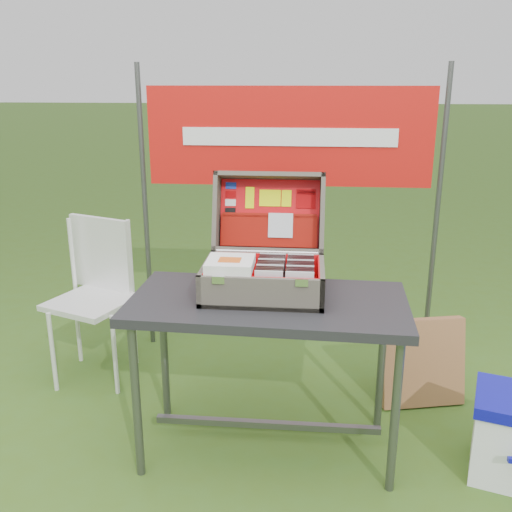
# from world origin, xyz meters

# --- Properties ---
(ground) EXTENTS (80.00, 80.00, 0.00)m
(ground) POSITION_xyz_m (0.00, 0.00, 0.00)
(ground) COLOR #3A5A19
(ground) RESTS_ON ground
(table) EXTENTS (1.18, 0.62, 0.73)m
(table) POSITION_xyz_m (-0.04, 0.07, 0.36)
(table) COLOR black
(table) RESTS_ON ground
(table_top) EXTENTS (1.18, 0.62, 0.04)m
(table_top) POSITION_xyz_m (-0.04, 0.07, 0.71)
(table_top) COLOR black
(table_top) RESTS_ON ground
(table_leg_fl) EXTENTS (0.04, 0.04, 0.69)m
(table_leg_fl) POSITION_xyz_m (-0.56, -0.16, 0.34)
(table_leg_fl) COLOR #59595B
(table_leg_fl) RESTS_ON ground
(table_leg_fr) EXTENTS (0.04, 0.04, 0.69)m
(table_leg_fr) POSITION_xyz_m (0.48, -0.16, 0.34)
(table_leg_fr) COLOR #59595B
(table_leg_fr) RESTS_ON ground
(table_leg_bl) EXTENTS (0.04, 0.04, 0.69)m
(table_leg_bl) POSITION_xyz_m (-0.56, 0.30, 0.34)
(table_leg_bl) COLOR #59595B
(table_leg_bl) RESTS_ON ground
(table_leg_br) EXTENTS (0.04, 0.04, 0.69)m
(table_leg_br) POSITION_xyz_m (0.48, 0.30, 0.34)
(table_leg_br) COLOR #59595B
(table_leg_br) RESTS_ON ground
(table_brace) EXTENTS (1.01, 0.03, 0.03)m
(table_brace) POSITION_xyz_m (-0.04, 0.07, 0.12)
(table_brace) COLOR #59595B
(table_brace) RESTS_ON ground
(suitcase) EXTENTS (0.51, 0.52, 0.46)m
(suitcase) POSITION_xyz_m (-0.06, 0.18, 0.96)
(suitcase) COLOR #60594B
(suitcase) RESTS_ON table
(suitcase_base_bottom) EXTENTS (0.51, 0.36, 0.02)m
(suitcase_base_bottom) POSITION_xyz_m (-0.06, 0.12, 0.74)
(suitcase_base_bottom) COLOR #60594B
(suitcase_base_bottom) RESTS_ON table_top
(suitcase_base_wall_front) EXTENTS (0.51, 0.02, 0.14)m
(suitcase_base_wall_front) POSITION_xyz_m (-0.06, -0.05, 0.79)
(suitcase_base_wall_front) COLOR #60594B
(suitcase_base_wall_front) RESTS_ON table_top
(suitcase_base_wall_back) EXTENTS (0.51, 0.02, 0.14)m
(suitcase_base_wall_back) POSITION_xyz_m (-0.06, 0.29, 0.79)
(suitcase_base_wall_back) COLOR #60594B
(suitcase_base_wall_back) RESTS_ON table_top
(suitcase_base_wall_left) EXTENTS (0.02, 0.36, 0.14)m
(suitcase_base_wall_left) POSITION_xyz_m (-0.31, 0.12, 0.79)
(suitcase_base_wall_left) COLOR #60594B
(suitcase_base_wall_left) RESTS_ON table_top
(suitcase_base_wall_right) EXTENTS (0.02, 0.36, 0.14)m
(suitcase_base_wall_right) POSITION_xyz_m (0.18, 0.12, 0.79)
(suitcase_base_wall_right) COLOR #60594B
(suitcase_base_wall_right) RESTS_ON table_top
(suitcase_liner_floor) EXTENTS (0.47, 0.32, 0.01)m
(suitcase_liner_floor) POSITION_xyz_m (-0.06, 0.12, 0.75)
(suitcase_liner_floor) COLOR red
(suitcase_liner_floor) RESTS_ON suitcase_base_bottom
(suitcase_latch_left) EXTENTS (0.05, 0.01, 0.03)m
(suitcase_latch_left) POSITION_xyz_m (-0.22, -0.06, 0.85)
(suitcase_latch_left) COLOR silver
(suitcase_latch_left) RESTS_ON suitcase_base_wall_front
(suitcase_latch_right) EXTENTS (0.05, 0.01, 0.03)m
(suitcase_latch_right) POSITION_xyz_m (0.10, -0.06, 0.85)
(suitcase_latch_right) COLOR silver
(suitcase_latch_right) RESTS_ON suitcase_base_wall_front
(suitcase_hinge) EXTENTS (0.46, 0.02, 0.02)m
(suitcase_hinge) POSITION_xyz_m (-0.06, 0.30, 0.86)
(suitcase_hinge) COLOR silver
(suitcase_hinge) RESTS_ON suitcase_base_wall_back
(suitcase_lid_back) EXTENTS (0.51, 0.13, 0.35)m
(suitcase_lid_back) POSITION_xyz_m (-0.06, 0.47, 1.00)
(suitcase_lid_back) COLOR #60594B
(suitcase_lid_back) RESTS_ON suitcase_base_wall_back
(suitcase_lid_rim_far) EXTENTS (0.51, 0.14, 0.06)m
(suitcase_lid_rim_far) POSITION_xyz_m (-0.06, 0.47, 1.18)
(suitcase_lid_rim_far) COLOR #60594B
(suitcase_lid_rim_far) RESTS_ON suitcase_lid_back
(suitcase_lid_rim_near) EXTENTS (0.51, 0.14, 0.06)m
(suitcase_lid_rim_near) POSITION_xyz_m (-0.06, 0.37, 0.85)
(suitcase_lid_rim_near) COLOR #60594B
(suitcase_lid_rim_near) RESTS_ON suitcase_lid_back
(suitcase_lid_rim_left) EXTENTS (0.02, 0.24, 0.39)m
(suitcase_lid_rim_left) POSITION_xyz_m (-0.31, 0.42, 1.02)
(suitcase_lid_rim_left) COLOR #60594B
(suitcase_lid_rim_left) RESTS_ON suitcase_lid_back
(suitcase_lid_rim_right) EXTENTS (0.02, 0.24, 0.39)m
(suitcase_lid_rim_right) POSITION_xyz_m (0.18, 0.42, 1.02)
(suitcase_lid_rim_right) COLOR #60594B
(suitcase_lid_rim_right) RESTS_ON suitcase_lid_back
(suitcase_lid_liner) EXTENTS (0.47, 0.10, 0.31)m
(suitcase_lid_liner) POSITION_xyz_m (-0.06, 0.46, 1.00)
(suitcase_lid_liner) COLOR red
(suitcase_lid_liner) RESTS_ON suitcase_lid_back
(suitcase_liner_wall_front) EXTENTS (0.47, 0.01, 0.12)m
(suitcase_liner_wall_front) POSITION_xyz_m (-0.06, -0.04, 0.80)
(suitcase_liner_wall_front) COLOR red
(suitcase_liner_wall_front) RESTS_ON suitcase_base_bottom
(suitcase_liner_wall_back) EXTENTS (0.47, 0.01, 0.12)m
(suitcase_liner_wall_back) POSITION_xyz_m (-0.06, 0.28, 0.80)
(suitcase_liner_wall_back) COLOR red
(suitcase_liner_wall_back) RESTS_ON suitcase_base_bottom
(suitcase_liner_wall_left) EXTENTS (0.01, 0.32, 0.12)m
(suitcase_liner_wall_left) POSITION_xyz_m (-0.29, 0.12, 0.80)
(suitcase_liner_wall_left) COLOR red
(suitcase_liner_wall_left) RESTS_ON suitcase_base_bottom
(suitcase_liner_wall_right) EXTENTS (0.01, 0.32, 0.12)m
(suitcase_liner_wall_right) POSITION_xyz_m (0.17, 0.12, 0.80)
(suitcase_liner_wall_right) COLOR red
(suitcase_liner_wall_right) RESTS_ON suitcase_base_bottom
(suitcase_lid_pocket) EXTENTS (0.45, 0.07, 0.15)m
(suitcase_lid_pocket) POSITION_xyz_m (-0.06, 0.42, 0.93)
(suitcase_lid_pocket) COLOR maroon
(suitcase_lid_pocket) RESTS_ON suitcase_lid_liner
(suitcase_pocket_edge) EXTENTS (0.44, 0.02, 0.02)m
(suitcase_pocket_edge) POSITION_xyz_m (-0.06, 0.43, 1.00)
(suitcase_pocket_edge) COLOR maroon
(suitcase_pocket_edge) RESTS_ON suitcase_lid_pocket
(suitcase_pocket_cd) EXTENTS (0.11, 0.04, 0.11)m
(suitcase_pocket_cd) POSITION_xyz_m (-0.01, 0.41, 0.96)
(suitcase_pocket_cd) COLOR silver
(suitcase_pocket_cd) RESTS_ON suitcase_lid_pocket
(lid_sticker_cc_a) EXTENTS (0.05, 0.01, 0.03)m
(lid_sticker_cc_a) POSITION_xyz_m (-0.25, 0.49, 1.13)
(lid_sticker_cc_a) COLOR #1933B2
(lid_sticker_cc_a) RESTS_ON suitcase_lid_liner
(lid_sticker_cc_b) EXTENTS (0.05, 0.01, 0.03)m
(lid_sticker_cc_b) POSITION_xyz_m (-0.25, 0.48, 1.09)
(lid_sticker_cc_b) COLOR #A30002
(lid_sticker_cc_b) RESTS_ON suitcase_lid_liner
(lid_sticker_cc_c) EXTENTS (0.05, 0.01, 0.03)m
(lid_sticker_cc_c) POSITION_xyz_m (-0.25, 0.47, 1.05)
(lid_sticker_cc_c) COLOR white
(lid_sticker_cc_c) RESTS_ON suitcase_lid_liner
(lid_sticker_cc_d) EXTENTS (0.05, 0.01, 0.03)m
(lid_sticker_cc_d) POSITION_xyz_m (-0.25, 0.46, 1.01)
(lid_sticker_cc_d) COLOR black
(lid_sticker_cc_d) RESTS_ON suitcase_lid_liner
(lid_card_neon_tall) EXTENTS (0.04, 0.03, 0.10)m
(lid_card_neon_tall) POSITION_xyz_m (-0.16, 0.48, 1.07)
(lid_card_neon_tall) COLOR #E5F803
(lid_card_neon_tall) RESTS_ON suitcase_lid_liner
(lid_card_neon_main) EXTENTS (0.10, 0.03, 0.07)m
(lid_card_neon_main) POSITION_xyz_m (-0.06, 0.48, 1.07)
(lid_card_neon_main) COLOR #E5F803
(lid_card_neon_main) RESTS_ON suitcase_lid_liner
(lid_card_neon_small) EXTENTS (0.05, 0.03, 0.07)m
(lid_card_neon_small) POSITION_xyz_m (0.02, 0.48, 1.07)
(lid_card_neon_small) COLOR #E5F803
(lid_card_neon_small) RESTS_ON suitcase_lid_liner
(lid_sticker_band) EXTENTS (0.09, 0.03, 0.09)m
(lid_sticker_band) POSITION_xyz_m (0.11, 0.48, 1.07)
(lid_sticker_band) COLOR #A30002
(lid_sticker_band) RESTS_ON suitcase_lid_liner
(lid_sticker_band_bar) EXTENTS (0.08, 0.01, 0.02)m
(lid_sticker_band_bar) POSITION_xyz_m (0.11, 0.49, 1.10)
(lid_sticker_band_bar) COLOR black
(lid_sticker_band_bar) RESTS_ON suitcase_lid_liner
(cd_left_0) EXTENTS (0.11, 0.01, 0.13)m
(cd_left_0) POSITION_xyz_m (-0.03, -0.02, 0.82)
(cd_left_0) COLOR silver
(cd_left_0) RESTS_ON suitcase_liner_floor
(cd_left_1) EXTENTS (0.11, 0.01, 0.13)m
(cd_left_1) POSITION_xyz_m (-0.03, 0.00, 0.82)
(cd_left_1) COLOR black
(cd_left_1) RESTS_ON suitcase_liner_floor
(cd_left_2) EXTENTS (0.11, 0.01, 0.13)m
(cd_left_2) POSITION_xyz_m (-0.03, 0.02, 0.82)
(cd_left_2) COLOR black
(cd_left_2) RESTS_ON suitcase_liner_floor
(cd_left_3) EXTENTS (0.11, 0.01, 0.13)m
(cd_left_3) POSITION_xyz_m (-0.03, 0.04, 0.82)
(cd_left_3) COLOR black
(cd_left_3) RESTS_ON suitcase_liner_floor
(cd_left_4) EXTENTS (0.11, 0.01, 0.13)m
(cd_left_4) POSITION_xyz_m (-0.03, 0.06, 0.82)
(cd_left_4) COLOR silver
(cd_left_4) RESTS_ON suitcase_liner_floor
(cd_left_5) EXTENTS (0.11, 0.01, 0.13)m
(cd_left_5) POSITION_xyz_m (-0.03, 0.08, 0.82)
(cd_left_5) COLOR black
(cd_left_5) RESTS_ON suitcase_liner_floor
(cd_left_6) EXTENTS (0.11, 0.01, 0.13)m
(cd_left_6) POSITION_xyz_m (-0.03, 0.10, 0.82)
(cd_left_6) COLOR black
(cd_left_6) RESTS_ON suitcase_liner_floor
(cd_left_7) EXTENTS (0.11, 0.01, 0.13)m
(cd_left_7) POSITION_xyz_m (-0.03, 0.12, 0.82)
(cd_left_7) COLOR black
(cd_left_7) RESTS_ON suitcase_liner_floor
(cd_left_8) EXTENTS (0.11, 0.01, 0.13)m
(cd_left_8) POSITION_xyz_m (-0.03, 0.14, 0.82)
(cd_left_8) COLOR silver
(cd_left_8) RESTS_ON suitcase_liner_floor
(cd_left_9) EXTENTS (0.11, 0.01, 0.13)m
(cd_left_9) POSITION_xyz_m (-0.03, 0.16, 0.82)
(cd_left_9) COLOR black
(cd_left_9) RESTS_ON suitcase_liner_floor
(cd_left_10) EXTENTS (0.11, 0.01, 0.13)m
(cd_left_10) POSITION_xyz_m (-0.03, 0.18, 0.82)
(cd_left_10) COLOR black
(cd_left_10) RESTS_ON suitcase_liner_floor
(cd_left_11) EXTENTS (0.11, 0.01, 0.13)m
(cd_left_11) POSITION_xyz_m (-0.03, 0.20, 0.82)
(cd_left_11) COLOR black
(cd_left_11) RESTS_ON suitcase_liner_floor
(cd_left_12) EXTENTS (0.11, 0.01, 0.13)m
(cd_left_12) POSITION_xyz_m (-0.03, 0.22, 0.82)
(cd_left_12) COLOR silver
(cd_left_12) RESTS_ON suitcase_liner_floor
(cd_right_0) EXTENTS (0.11, 0.01, 0.13)m
(cd_right_0) POSITION_xyz_m (0.09, -0.02, 0.82)
(cd_right_0) COLOR silver
(cd_right_0) RESTS_ON suitcase_liner_floor
(cd_right_1) EXTENTS (0.11, 0.01, 0.13)m
(cd_right_1) POSITION_xyz_m (0.09, 0.00, 0.82)
(cd_right_1) COLOR black
(cd_right_1) RESTS_ON suitcase_liner_floor
(cd_right_2) EXTENTS (0.11, 0.01, 0.13)m
(cd_right_2) POSITION_xyz_m (0.09, 0.02, 0.82)
(cd_right_2) COLOR black
(cd_right_2) RESTS_ON suitcase_liner_floor
(cd_right_3) EXTENTS (0.11, 0.01, 0.13)m
(cd_right_3) POSITION_xyz_m (0.09, 0.04, 0.82)
(cd_right_3) COLOR black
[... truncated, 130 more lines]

